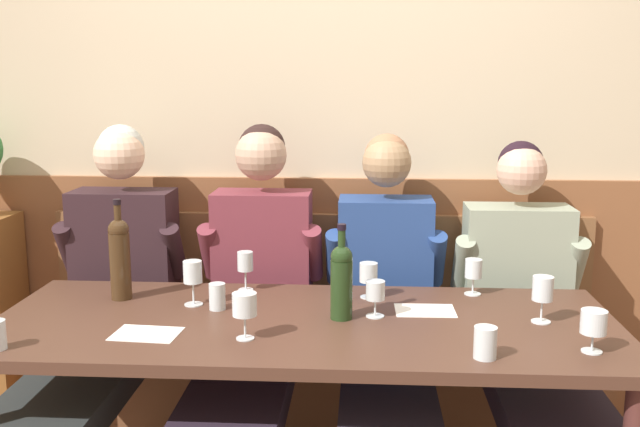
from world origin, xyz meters
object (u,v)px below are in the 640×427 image
(person_center_left_seat, at_px, (100,308))
(wine_glass_by_bottle, at_px, (594,324))
(wine_glass_center_front, at_px, (245,264))
(wine_glass_left_end, at_px, (193,274))
(dining_table, at_px, (304,342))
(person_left_seat, at_px, (533,326))
(wine_bottle_clear_water, at_px, (342,279))
(person_center_right_seat, at_px, (387,316))
(water_tumbler_left, at_px, (485,343))
(wall_bench, at_px, (317,368))
(person_right_seat, at_px, (252,308))
(wine_glass_mid_right, at_px, (245,307))
(wine_glass_mid_left, at_px, (543,290))
(wine_glass_right_end, at_px, (375,293))
(water_tumbler_right, at_px, (217,296))
(wine_glass_center_rear, at_px, (369,274))
(wine_glass_near_bucket, at_px, (473,271))
(wine_bottle_amber_mid, at_px, (120,256))

(person_center_left_seat, relative_size, wine_glass_by_bottle, 10.37)
(wine_glass_center_front, distance_m, wine_glass_left_end, 0.25)
(dining_table, bearing_deg, person_left_seat, 20.30)
(wine_bottle_clear_water, xyz_separation_m, wine_glass_left_end, (-0.54, 0.12, -0.03))
(person_center_right_seat, relative_size, water_tumbler_left, 13.79)
(wall_bench, xyz_separation_m, person_right_seat, (-0.23, -0.34, 0.38))
(wine_glass_mid_right, bearing_deg, person_center_left_seat, 141.86)
(wine_glass_mid_left, distance_m, wine_glass_mid_right, 0.99)
(wine_glass_right_end, bearing_deg, water_tumbler_right, 175.29)
(wine_bottle_clear_water, xyz_separation_m, wine_glass_mid_left, (0.67, 0.00, -0.03))
(wine_glass_left_end, height_order, wine_glass_by_bottle, wine_glass_left_end)
(person_right_seat, relative_size, wine_glass_center_rear, 10.17)
(water_tumbler_left, bearing_deg, wine_glass_center_rear, 120.66)
(water_tumbler_right, bearing_deg, wine_glass_center_rear, 17.94)
(wine_glass_mid_left, xyz_separation_m, wine_glass_mid_right, (-0.97, -0.22, -0.01))
(water_tumbler_left, bearing_deg, wine_glass_near_bucket, 85.05)
(wine_bottle_clear_water, height_order, wine_glass_right_end, wine_bottle_clear_water)
(wine_bottle_amber_mid, xyz_separation_m, water_tumbler_left, (1.26, -0.50, -0.12))
(wine_bottle_amber_mid, bearing_deg, person_right_seat, 16.40)
(person_center_left_seat, distance_m, person_right_seat, 0.60)
(dining_table, relative_size, water_tumbler_right, 22.45)
(wine_bottle_amber_mid, bearing_deg, wine_glass_by_bottle, -15.33)
(wine_glass_center_front, distance_m, wine_glass_mid_right, 0.53)
(wine_bottle_amber_mid, height_order, wine_glass_right_end, wine_bottle_amber_mid)
(person_right_seat, bearing_deg, wine_glass_center_rear, -8.29)
(person_center_left_seat, distance_m, wine_glass_left_end, 0.50)
(person_center_left_seat, bearing_deg, water_tumbler_left, -24.50)
(wine_glass_right_end, bearing_deg, person_left_seat, 23.70)
(wine_bottle_clear_water, bearing_deg, wine_glass_near_bucket, 32.44)
(person_right_seat, xyz_separation_m, wine_glass_left_end, (-0.18, -0.19, 0.19))
(person_center_left_seat, distance_m, person_left_seat, 1.68)
(wine_bottle_clear_water, xyz_separation_m, water_tumbler_right, (-0.44, 0.07, -0.09))
(person_center_right_seat, distance_m, water_tumbler_left, 0.70)
(wall_bench, xyz_separation_m, wine_glass_by_bottle, (0.89, -0.91, 0.54))
(wine_glass_left_end, relative_size, wine_glass_near_bucket, 1.19)
(person_center_left_seat, relative_size, wine_glass_mid_right, 8.99)
(person_center_left_seat, bearing_deg, person_center_right_seat, -0.04)
(wall_bench, height_order, wine_glass_right_end, wall_bench)
(person_right_seat, bearing_deg, wine_glass_center_front, -179.18)
(wine_bottle_clear_water, height_order, wine_glass_center_front, wine_bottle_clear_water)
(dining_table, relative_size, wine_glass_mid_right, 14.13)
(wine_glass_left_end, bearing_deg, wine_glass_near_bucket, 10.70)
(wine_glass_by_bottle, xyz_separation_m, water_tumbler_left, (-0.33, -0.07, -0.04))
(dining_table, relative_size, wine_glass_by_bottle, 16.30)
(wall_bench, xyz_separation_m, person_center_right_seat, (0.29, -0.34, 0.36))
(water_tumbler_left, bearing_deg, person_left_seat, 65.49)
(wine_bottle_amber_mid, relative_size, wine_glass_mid_left, 2.37)
(person_center_right_seat, height_order, wine_bottle_clear_water, person_center_right_seat)
(wine_bottle_amber_mid, distance_m, wine_glass_near_bucket, 1.32)
(wine_bottle_amber_mid, distance_m, wine_glass_right_end, 0.95)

